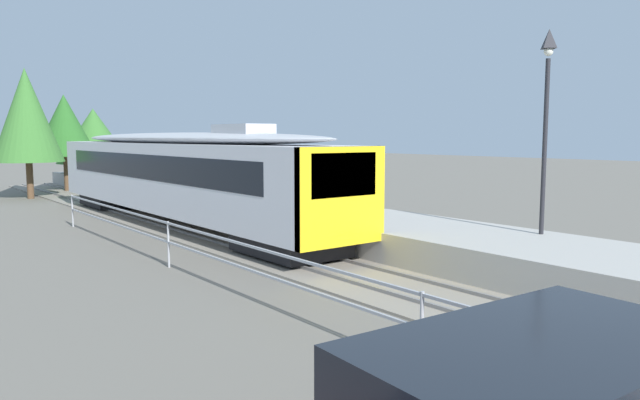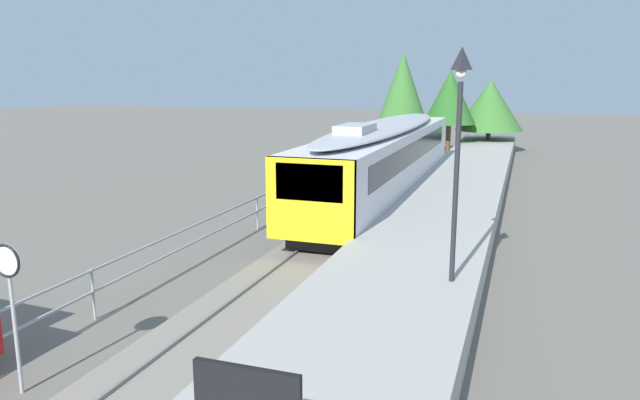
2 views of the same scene
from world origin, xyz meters
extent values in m
plane|color=#6B665B|center=(-3.00, 22.00, 0.00)|extent=(160.00, 160.00, 0.00)
cube|color=gray|center=(0.00, 22.00, 0.03)|extent=(3.20, 60.00, 0.06)
cube|color=slate|center=(-0.72, 22.00, 0.10)|extent=(0.08, 60.00, 0.08)
cube|color=slate|center=(0.72, 22.00, 0.10)|extent=(0.08, 60.00, 0.08)
cube|color=silver|center=(0.00, 27.62, 1.96)|extent=(2.80, 19.94, 2.55)
cube|color=yellow|center=(0.00, 17.75, 1.96)|extent=(2.80, 0.24, 2.55)
cube|color=black|center=(0.00, 17.67, 2.53)|extent=(2.13, 0.08, 1.12)
cube|color=black|center=(0.00, 27.62, 2.37)|extent=(2.82, 16.75, 0.92)
ellipsoid|color=#B2B5BA|center=(0.00, 27.62, 3.42)|extent=(2.69, 19.14, 0.44)
cube|color=#B2B5BA|center=(0.00, 22.64, 3.70)|extent=(1.10, 2.20, 0.36)
cube|color=#EAE5C6|center=(0.00, 17.68, 0.97)|extent=(1.00, 0.10, 0.20)
cube|color=black|center=(0.00, 20.05, 0.42)|extent=(2.24, 3.20, 0.55)
cube|color=black|center=(0.00, 35.19, 0.42)|extent=(2.24, 3.20, 0.55)
cube|color=#A8A59E|center=(3.25, 22.00, 0.45)|extent=(3.90, 60.00, 0.90)
cylinder|color=#232328|center=(4.57, 14.91, 3.20)|extent=(0.12, 0.12, 4.60)
pyramid|color=#232328|center=(4.57, 14.91, 6.00)|extent=(0.34, 0.34, 0.50)
sphere|color=silver|center=(4.57, 14.91, 5.68)|extent=(0.24, 0.24, 0.24)
cylinder|color=#9EA0A5|center=(-2.30, 8.84, 1.10)|extent=(0.07, 0.07, 2.20)
cylinder|color=white|center=(-2.30, 8.82, 2.50)|extent=(0.60, 0.03, 0.60)
torus|color=black|center=(-2.30, 8.80, 2.50)|extent=(0.61, 0.05, 0.61)
cube|color=#9EA0A5|center=(-3.30, 12.00, 1.20)|extent=(0.05, 36.00, 0.05)
cube|color=#9EA0A5|center=(-3.30, 12.00, 0.69)|extent=(0.05, 36.00, 0.05)
cylinder|color=#9EA0A5|center=(-3.30, 12.00, 0.62)|extent=(0.06, 0.06, 1.25)
cylinder|color=#9EA0A5|center=(-3.30, 21.00, 0.62)|extent=(0.06, 0.06, 1.25)
cylinder|color=#9EA0A5|center=(-3.30, 30.00, 0.62)|extent=(0.06, 0.06, 1.25)
cylinder|color=brown|center=(3.27, 48.44, 0.81)|extent=(0.36, 0.36, 1.63)
cone|color=#38702D|center=(3.27, 48.44, 3.52)|extent=(5.04, 5.04, 3.79)
cylinder|color=brown|center=(0.62, 45.54, 1.13)|extent=(0.36, 0.36, 2.26)
cone|color=#286023|center=(0.62, 45.54, 4.19)|extent=(3.80, 3.80, 3.85)
cylinder|color=brown|center=(-2.20, 42.34, 1.04)|extent=(0.36, 0.36, 2.07)
cone|color=#38702D|center=(-2.20, 42.34, 4.67)|extent=(3.75, 3.75, 5.19)
camera|label=1|loc=(-9.63, 6.33, 3.50)|focal=33.02mm
camera|label=2|loc=(6.00, 1.35, 5.59)|focal=33.34mm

